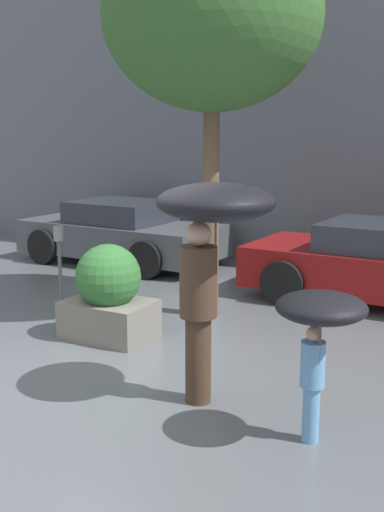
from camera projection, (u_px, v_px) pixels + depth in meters
ground_plane at (90, 377)px, 6.71m from camera, size 40.00×40.00×0.00m
building_facade at (305, 104)px, 11.70m from camera, size 18.00×0.30×6.00m
planter_box at (109, 295)px, 7.89m from camera, size 1.07×0.81×1.18m
person_adult at (211, 230)px, 5.78m from camera, size 1.08×1.08×2.09m
person_child at (320, 321)px, 5.07m from camera, size 0.73×0.73×1.30m
parked_car_far at (122, 233)px, 12.40m from camera, size 3.97×2.15×1.20m
street_tree at (212, 17)px, 8.17m from camera, size 2.83×2.83×5.17m
parking_meter at (59, 252)px, 8.74m from camera, size 0.14×0.14×1.26m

